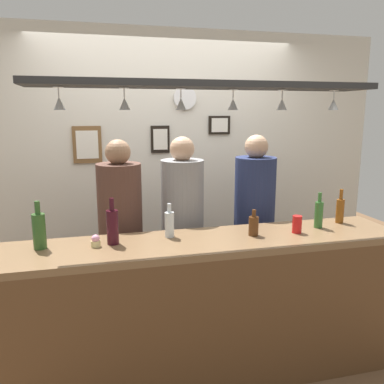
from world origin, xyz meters
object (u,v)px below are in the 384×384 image
Objects in this scene: bottle_wine_dark_red at (113,226)px; bottle_beer_amber_tall at (340,210)px; person_right_navy_shirt at (254,213)px; cupcake at (96,241)px; drink_can at (297,224)px; picture_frame_caricature at (87,145)px; wall_clock at (185,98)px; person_left_brown_shirt at (121,223)px; picture_frame_upper_small at (219,125)px; bottle_beer_green_import at (319,214)px; person_middle_grey_shirt at (182,218)px; bottle_beer_brown_stubby at (254,225)px; bottle_champagne_green at (39,230)px; bottle_soda_clear at (169,224)px; picture_frame_crest at (160,139)px.

bottle_beer_amber_tall is at bearing 2.59° from bottle_wine_dark_red.
person_right_navy_shirt reaches higher than cupcake.
drink_can is at bearing -161.01° from bottle_beer_amber_tall.
picture_frame_caricature is 1.55× the size of wall_clock.
bottle_beer_amber_tall is 1.18× the size of wall_clock.
person_left_brown_shirt is 1.00m from picture_frame_caricature.
bottle_beer_amber_tall is at bearing 18.99° from drink_can.
person_left_brown_shirt is 5.43× the size of bottle_wine_dark_red.
picture_frame_upper_small is (-0.11, 1.42, 0.64)m from drink_can.
bottle_wine_dark_red is (-1.47, -0.00, 0.01)m from bottle_beer_green_import.
wall_clock reaches higher than picture_frame_upper_small.
bottle_beer_brown_stubby is (0.36, -0.59, 0.08)m from person_middle_grey_shirt.
bottle_beer_green_import is at bearing -39.72° from picture_frame_caricature.
bottle_beer_green_import is 2.13× the size of drink_can.
person_right_navy_shirt is at bearing -0.00° from person_left_brown_shirt.
cupcake is 1.87m from wall_clock.
bottle_beer_brown_stubby is 0.94m from bottle_wine_dark_red.
person_left_brown_shirt is 1.51m from picture_frame_upper_small.
person_left_brown_shirt is 20.87× the size of cupcake.
person_right_navy_shirt is 1.32m from bottle_wine_dark_red.
bottle_wine_dark_red is 2.46× the size of drink_can.
bottle_champagne_green reaches higher than bottle_soda_clear.
person_middle_grey_shirt is at bearing 39.47° from cupcake.
bottle_champagne_green is at bearing -102.94° from picture_frame_caricature.
person_left_brown_shirt is at bearing 44.31° from bottle_champagne_green.
person_middle_grey_shirt is 1.21m from picture_frame_upper_small.
picture_frame_caricature reaches higher than cupcake.
bottle_champagne_green reaches higher than drink_can.
bottle_soda_clear is at bearing -120.76° from picture_frame_upper_small.
person_middle_grey_shirt reaches higher than bottle_beer_green_import.
picture_frame_upper_small is at bearing 49.53° from bottle_wine_dark_red.
cupcake is 0.35× the size of picture_frame_upper_small.
picture_frame_upper_small is (1.59, 1.32, 0.58)m from bottle_champagne_green.
wall_clock is (0.21, 0.80, 0.97)m from person_middle_grey_shirt.
person_right_navy_shirt reaches higher than bottle_beer_green_import.
cupcake is (0.33, -0.05, -0.08)m from bottle_champagne_green.
bottle_beer_brown_stubby is at bearing -173.85° from bottle_beer_green_import.
bottle_beer_green_import is at bearing -2.73° from bottle_soda_clear.
picture_frame_upper_small reaches higher than picture_frame_caricature.
cupcake is at bearing -132.46° from picture_frame_upper_small.
picture_frame_caricature is at bearing 127.72° from bottle_beer_brown_stubby.
bottle_beer_amber_tall is (0.76, 0.13, 0.03)m from bottle_beer_brown_stubby.
cupcake is at bearing -176.67° from bottle_beer_amber_tall.
person_middle_grey_shirt is (0.49, -0.00, 0.01)m from person_left_brown_shirt.
person_right_navy_shirt is at bearing -62.76° from wall_clock.
bottle_wine_dark_red is at bearing -171.84° from bottle_soda_clear.
picture_frame_crest reaches higher than bottle_champagne_green.
bottle_wine_dark_red reaches higher than bottle_beer_brown_stubby.
bottle_champagne_green is 2.14m from bottle_beer_amber_tall.
drink_can is 1.37m from cupcake.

